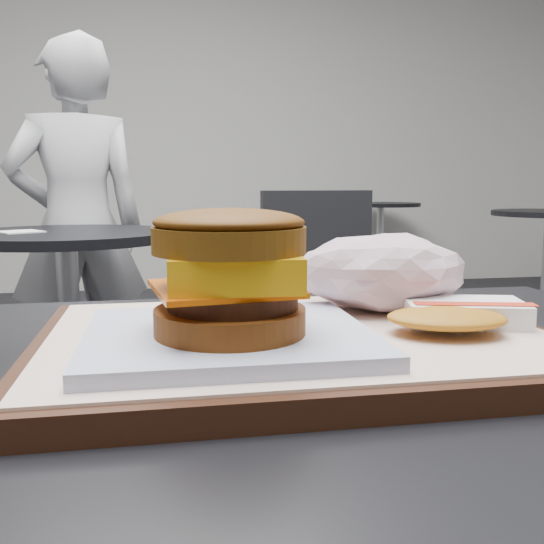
{
  "coord_description": "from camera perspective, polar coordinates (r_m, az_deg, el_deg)",
  "views": [
    {
      "loc": [
        -0.06,
        -0.38,
        0.9
      ],
      "look_at": [
        0.02,
        0.04,
        0.83
      ],
      "focal_mm": 40.0,
      "sensor_mm": 36.0,
      "label": 1
    }
  ],
  "objects": [
    {
      "name": "napkin",
      "position": [
        2.07,
        -22.63,
        3.52
      ],
      "size": [
        0.17,
        0.17,
        0.0
      ],
      "primitive_type": "cube",
      "rotation": [
        0.0,
        0.0,
        0.58
      ],
      "color": "white",
      "rests_on": "neighbor_table"
    },
    {
      "name": "crumpled_wrapper",
      "position": [
        0.53,
        10.31,
        0.07
      ],
      "size": [
        0.15,
        0.12,
        0.07
      ],
      "primitive_type": null,
      "color": "silver",
      "rests_on": "serving_tray"
    },
    {
      "name": "bg_table_far",
      "position": [
        5.24,
        10.15,
        4.38
      ],
      "size": [
        0.66,
        0.66,
        0.75
      ],
      "color": "black",
      "rests_on": "ground"
    },
    {
      "name": "hash_brown",
      "position": [
        0.48,
        16.99,
        -3.87
      ],
      "size": [
        0.13,
        0.11,
        0.02
      ],
      "color": "white",
      "rests_on": "serving_tray"
    },
    {
      "name": "neighbor_chair",
      "position": [
        2.06,
        0.94,
        -2.66
      ],
      "size": [
        0.63,
        0.49,
        0.88
      ],
      "color": "#AAAAAF",
      "rests_on": "ground"
    },
    {
      "name": "serving_tray",
      "position": [
        0.46,
        2.4,
        -6.7
      ],
      "size": [
        0.38,
        0.28,
        0.02
      ],
      "color": "black",
      "rests_on": "customer_table"
    },
    {
      "name": "neighbor_table",
      "position": [
        2.08,
        -18.61,
        -1.83
      ],
      "size": [
        0.7,
        0.7,
        0.75
      ],
      "color": "black",
      "rests_on": "ground"
    },
    {
      "name": "patron",
      "position": [
        2.5,
        -17.81,
        3.91
      ],
      "size": [
        0.6,
        0.46,
        1.46
      ],
      "primitive_type": "imported",
      "rotation": [
        0.0,
        0.0,
        3.38
      ],
      "color": "#B9B9BE",
      "rests_on": "ground"
    },
    {
      "name": "breakfast_sandwich",
      "position": [
        0.4,
        -3.97,
        -1.58
      ],
      "size": [
        0.19,
        0.17,
        0.09
      ],
      "color": "silver",
      "rests_on": "serving_tray"
    }
  ]
}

